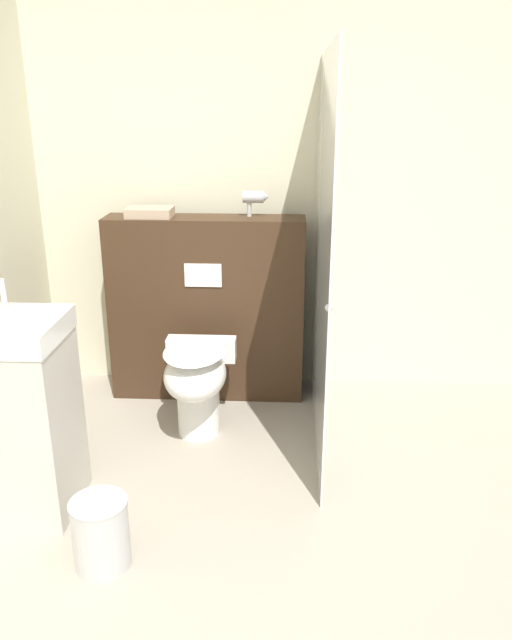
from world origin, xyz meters
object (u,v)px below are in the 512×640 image
at_px(toilet, 197,380).
at_px(hair_drier, 255,198).
at_px(sink_vanity, 9,416).
at_px(waste_bin, 101,533).

bearing_deg(toilet, hair_drier, 64.19).
bearing_deg(sink_vanity, hair_drier, 51.04).
relative_size(hair_drier, waste_bin, 0.51).
bearing_deg(toilet, sink_vanity, -137.53).
xyz_separation_m(sink_vanity, waste_bin, (0.50, -0.37, -0.32)).
bearing_deg(waste_bin, sink_vanity, 143.42).
height_order(toilet, sink_vanity, sink_vanity).
height_order(sink_vanity, hair_drier, hair_drier).
xyz_separation_m(toilet, waste_bin, (-0.25, -1.05, -0.19)).
bearing_deg(waste_bin, hair_drier, 72.03).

